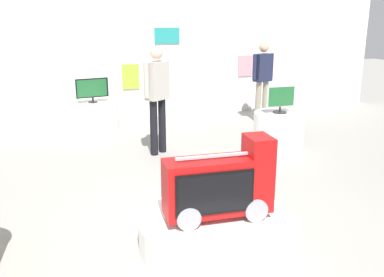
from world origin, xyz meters
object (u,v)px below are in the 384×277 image
(main_display_pedestal, at_px, (217,231))
(display_pedestal_center_rear, at_px, (94,120))
(tv_on_left_rear, at_px, (281,98))
(shopper_browsing_rear, at_px, (157,92))
(display_pedestal_left_rear, at_px, (279,132))
(shopper_browsing_near_truck, at_px, (263,76))
(tv_on_center_rear, at_px, (92,89))
(novelty_firetruck_tv, at_px, (220,187))

(main_display_pedestal, bearing_deg, display_pedestal_center_rear, 99.80)
(tv_on_left_rear, distance_m, shopper_browsing_rear, 1.97)
(display_pedestal_left_rear, bearing_deg, display_pedestal_center_rear, 147.20)
(tv_on_left_rear, height_order, shopper_browsing_near_truck, shopper_browsing_near_truck)
(shopper_browsing_near_truck, xyz_separation_m, shopper_browsing_rear, (-2.62, -1.54, 0.05))
(main_display_pedestal, relative_size, display_pedestal_left_rear, 1.84)
(display_pedestal_center_rear, bearing_deg, tv_on_left_rear, -32.85)
(tv_on_center_rear, xyz_separation_m, shopper_browsing_near_truck, (3.51, 0.25, 0.06))
(display_pedestal_left_rear, distance_m, tv_on_center_rear, 3.37)
(main_display_pedestal, distance_m, display_pedestal_left_rear, 3.24)
(tv_on_center_rear, relative_size, shopper_browsing_near_truck, 0.35)
(main_display_pedestal, bearing_deg, display_pedestal_left_rear, 50.73)
(main_display_pedestal, bearing_deg, novelty_firetruck_tv, -21.48)
(shopper_browsing_near_truck, height_order, shopper_browsing_rear, shopper_browsing_rear)
(novelty_firetruck_tv, height_order, shopper_browsing_rear, shopper_browsing_rear)
(main_display_pedestal, bearing_deg, tv_on_left_rear, 50.68)
(main_display_pedestal, height_order, tv_on_left_rear, tv_on_left_rear)
(display_pedestal_left_rear, xyz_separation_m, shopper_browsing_rear, (-1.90, 0.50, 0.68))
(tv_on_left_rear, height_order, display_pedestal_center_rear, tv_on_left_rear)
(display_pedestal_left_rear, bearing_deg, shopper_browsing_rear, 165.28)
(display_pedestal_left_rear, bearing_deg, shopper_browsing_near_truck, 70.57)
(display_pedestal_left_rear, relative_size, shopper_browsing_near_truck, 0.50)
(novelty_firetruck_tv, bearing_deg, display_pedestal_center_rear, 100.04)
(main_display_pedestal, height_order, novelty_firetruck_tv, novelty_firetruck_tv)
(tv_on_left_rear, xyz_separation_m, display_pedestal_center_rear, (-2.79, 1.80, -0.56))
(tv_on_center_rear, xyz_separation_m, shopper_browsing_rear, (0.89, -1.29, 0.11))
(shopper_browsing_near_truck, relative_size, shopper_browsing_rear, 0.96)
(display_pedestal_center_rear, distance_m, tv_on_center_rear, 0.57)
(display_pedestal_left_rear, relative_size, tv_on_left_rear, 1.69)
(shopper_browsing_near_truck, distance_m, shopper_browsing_rear, 3.04)
(main_display_pedestal, xyz_separation_m, display_pedestal_center_rear, (-0.74, 4.30, 0.18))
(novelty_firetruck_tv, relative_size, display_pedestal_left_rear, 1.26)
(display_pedestal_center_rear, height_order, tv_on_center_rear, tv_on_center_rear)
(novelty_firetruck_tv, distance_m, shopper_browsing_near_truck, 5.33)
(novelty_firetruck_tv, xyz_separation_m, display_pedestal_center_rear, (-0.76, 4.31, -0.28))
(novelty_firetruck_tv, bearing_deg, tv_on_left_rear, 51.03)
(novelty_firetruck_tv, relative_size, shopper_browsing_near_truck, 0.63)
(shopper_browsing_near_truck, bearing_deg, display_pedestal_center_rear, -176.04)
(novelty_firetruck_tv, height_order, shopper_browsing_near_truck, shopper_browsing_near_truck)
(display_pedestal_left_rear, xyz_separation_m, tv_on_left_rear, (0.00, -0.00, 0.56))
(display_pedestal_center_rear, height_order, shopper_browsing_near_truck, shopper_browsing_near_truck)
(tv_on_center_rear, bearing_deg, shopper_browsing_rear, -55.51)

